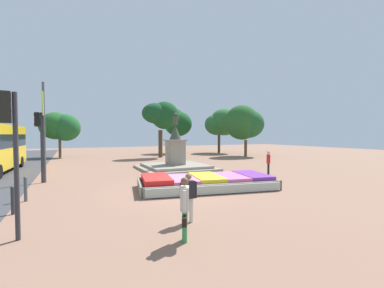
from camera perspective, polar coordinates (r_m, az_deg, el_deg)
The scene contains 16 objects.
ground_plane at distance 12.94m, azimuth -3.56°, elevation -10.23°, with size 92.09×92.09×0.00m, color #8C6651.
flower_planter at distance 13.34m, azimuth 3.20°, elevation -8.50°, with size 7.30×4.25×0.71m.
statue_monument at distance 20.45m, azimuth -3.71°, elevation -3.72°, with size 5.49×5.49×4.48m.
traffic_light_near_crossing at distance 8.05m, azimuth -35.29°, elevation 1.22°, with size 0.42×0.30×3.86m.
traffic_light_mid_block at distance 16.92m, azimuth -30.80°, elevation 1.92°, with size 0.41×0.28×4.02m.
banner_pole at distance 16.98m, azimuth -30.04°, elevation 3.24°, with size 0.14×1.15×5.76m.
pedestrian_with_handbag at distance 6.80m, azimuth -1.65°, elevation -13.51°, with size 0.42×0.69×1.67m.
pedestrian_near_planter at distance 17.98m, azimuth 16.63°, elevation -3.70°, with size 0.44×0.42×1.68m.
pedestrian_crossing_plaza at distance 8.19m, azimuth -0.78°, elevation -11.17°, with size 0.57×0.24×1.55m.
kerb_bollard_mid_a at distance 10.99m, azimuth -35.01°, elevation -10.10°, with size 0.13×0.13×0.99m.
kerb_bollard_mid_b at distance 12.77m, azimuth -33.03°, elevation -8.26°, with size 0.14×0.14×1.04m.
park_tree_far_left at distance 34.63m, azimuth -27.28°, elevation 3.40°, with size 4.62×3.99×5.44m.
park_tree_behind_statue at distance 31.13m, azimuth -6.88°, elevation 6.43°, with size 4.47×3.03×6.73m.
park_tree_far_right at distance 33.52m, azimuth 11.62°, elevation 4.62°, with size 5.16×4.72×6.49m.
park_tree_street_side at distance 39.02m, azimuth 6.50°, elevation 4.65°, with size 4.96×5.62×6.64m.
park_tree_mid_canopy at distance 38.23m, azimuth -3.59°, elevation 4.85°, with size 4.23×4.52×6.68m.
Camera 1 is at (-4.68, -11.74, 2.77)m, focal length 24.00 mm.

